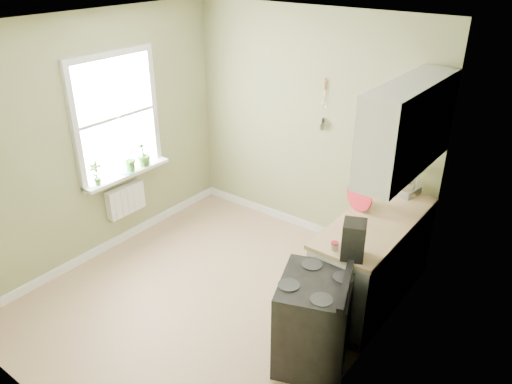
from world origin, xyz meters
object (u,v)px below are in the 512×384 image
Objects in this scene: stand_mixer at (411,178)px; coffee_maker at (353,241)px; kettle at (364,196)px; stove at (314,321)px.

coffee_maker is (0.08, -1.44, -0.01)m from stand_mixer.
kettle is 0.61× the size of coffee_maker.
coffee_maker is (0.33, -0.90, 0.06)m from kettle.
stove is at bearing -79.97° from kettle.
coffee_maker is at bearing -69.62° from kettle.
stand_mixer reaches higher than stove.
stand_mixer is at bearing 93.13° from coffee_maker.
stove is 2.40× the size of stand_mixer.
kettle is at bearing 110.38° from coffee_maker.
coffee_maker reaches higher than stove.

